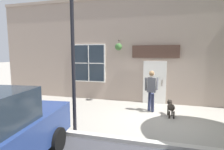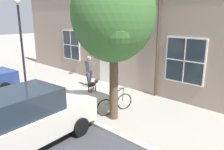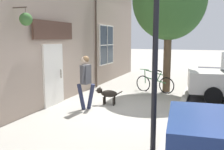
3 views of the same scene
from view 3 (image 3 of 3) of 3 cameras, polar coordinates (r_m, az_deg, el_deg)
name	(u,v)px [view 3 (image 3 of 3)]	position (r m, az deg, el deg)	size (l,w,h in m)	color
ground_plane	(116,108)	(8.29, 0.95, -7.65)	(90.00, 90.00, 0.00)	gray
storefront_facade	(53,28)	(9.05, -13.31, 10.50)	(0.95, 18.00, 5.32)	gray
pedestrian_walking	(86,77)	(8.02, -6.04, -0.49)	(0.59, 0.57, 1.75)	#282D47
dog_on_leash	(107,93)	(8.66, -1.08, -4.25)	(0.99, 0.33, 0.62)	black
street_tree_by_curb	(170,1)	(11.07, 13.16, 16.16)	(3.07, 2.76, 5.59)	brown
leaning_bicycle	(155,83)	(10.83, 9.70, -1.89)	(1.71, 0.40, 1.01)	black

